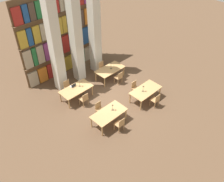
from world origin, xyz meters
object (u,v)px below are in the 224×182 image
pillar_right (95,29)px  reading_table_2 (76,90)px  desk_lamp_0 (113,106)px  chair_2 (156,100)px  desk_lamp_2 (79,82)px  reading_table_3 (110,70)px  chair_7 (102,67)px  pillar_left (55,45)px  chair_5 (68,87)px  pillar_center (76,37)px  chair_0 (120,124)px  laptop (73,86)px  chair_3 (135,87)px  reading_table_1 (146,91)px  reading_table_0 (109,114)px  chair_1 (100,109)px  chair_6 (119,77)px  desk_lamp_1 (143,88)px  chair_4 (84,99)px  desk_lamp_3 (111,64)px

pillar_right → reading_table_2: (-2.89, -1.52, -2.34)m
desk_lamp_0 → chair_2: 2.75m
reading_table_2 → desk_lamp_2: (0.30, 0.04, 0.38)m
reading_table_3 → chair_7: bearing=86.4°
pillar_left → chair_5: (-0.01, -0.74, -2.53)m
pillar_center → chair_0: size_ratio=6.89×
pillar_left → laptop: bearing=-87.5°
chair_2 → chair_7: bearing=89.5°
chair_7 → desk_lamp_0: bearing=54.7°
desk_lamp_0 → chair_3: bearing=14.3°
chair_5 → reading_table_1: bearing=128.1°
chair_0 → reading_table_0: bearing=93.0°
pillar_left → desk_lamp_0: size_ratio=14.80×
chair_1 → chair_3: (2.80, -0.12, 0.00)m
pillar_left → desk_lamp_2: (0.34, -1.48, -1.96)m
desk_lamp_0 → chair_5: size_ratio=0.47×
reading_table_0 → chair_3: 2.92m
chair_1 → chair_6: (2.84, 1.31, 0.00)m
chair_3 → desk_lamp_1: 0.95m
reading_table_1 → laptop: 4.28m
reading_table_0 → chair_1: size_ratio=2.18×
pillar_left → chair_3: 5.29m
desk_lamp_0 → chair_4: (-0.34, 1.99, -0.54)m
pillar_left → pillar_right: size_ratio=1.00×
chair_1 → pillar_center: bearing=-111.5°
chair_6 → desk_lamp_1: bearing=-96.3°
desk_lamp_0 → reading_table_1: 2.58m
desk_lamp_0 → laptop: (-0.28, 3.07, -0.23)m
pillar_center → chair_2: pillar_center is taller
chair_7 → pillar_right: bearing=-91.8°
chair_1 → desk_lamp_3: size_ratio=1.73×
chair_4 → chair_7: 3.36m
desk_lamp_1 → reading_table_2: (-2.63, 2.88, -0.36)m
pillar_right → chair_6: pillar_right is taller
reading_table_2 → laptop: (0.01, 0.30, 0.12)m
laptop → pillar_right: bearing=-157.1°
reading_table_3 → chair_7: size_ratio=2.18×
chair_2 → chair_3: 1.57m
chair_0 → chair_6: (2.84, 2.88, 0.00)m
chair_0 → reading_table_1: bearing=13.4°
chair_1 → reading_table_2: chair_1 is taller
chair_2 → desk_lamp_3: desk_lamp_3 is taller
desk_lamp_0 → reading_table_2: bearing=96.0°
desk_lamp_1 → desk_lamp_3: (0.27, 2.94, 0.06)m
chair_0 → reading_table_2: size_ratio=0.46×
reading_table_0 → laptop: (0.02, 3.10, 0.12)m
reading_table_1 → reading_table_3: 2.99m
desk_lamp_0 → chair_2: bearing=-19.9°
pillar_center → reading_table_1: 5.21m
reading_table_0 → desk_lamp_3: 4.10m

